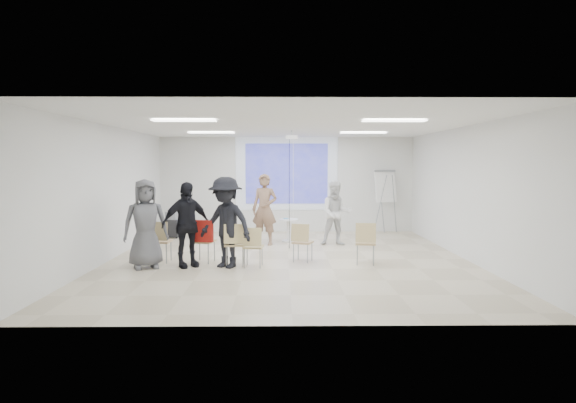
{
  "coord_description": "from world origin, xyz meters",
  "views": [
    {
      "loc": [
        -0.14,
        -10.73,
        2.14
      ],
      "look_at": [
        0.0,
        0.8,
        1.25
      ],
      "focal_mm": 30.0,
      "sensor_mm": 36.0,
      "label": 1
    }
  ],
  "objects_px": {
    "chair_left_inner": "(235,241)",
    "av_cart": "(173,226)",
    "audience_left": "(186,218)",
    "flipchart_easel": "(385,187)",
    "pedestal_table": "(289,229)",
    "chair_right_far": "(366,240)",
    "chair_left_mid": "(202,238)",
    "chair_far_left": "(160,238)",
    "laptop": "(235,243)",
    "audience_mid": "(226,216)",
    "chair_right_inner": "(302,239)",
    "audience_outer": "(145,218)",
    "player_left": "(265,205)",
    "player_right": "(336,210)",
    "chair_center": "(253,244)"
  },
  "relations": [
    {
      "from": "flipchart_easel",
      "to": "pedestal_table",
      "type": "bearing_deg",
      "value": -171.8
    },
    {
      "from": "player_left",
      "to": "chair_center",
      "type": "relative_size",
      "value": 2.53
    },
    {
      "from": "laptop",
      "to": "flipchart_easel",
      "type": "xyz_separation_m",
      "value": [
        4.2,
        4.76,
        0.96
      ]
    },
    {
      "from": "player_right",
      "to": "av_cart",
      "type": "height_order",
      "value": "player_right"
    },
    {
      "from": "pedestal_table",
      "to": "av_cart",
      "type": "xyz_separation_m",
      "value": [
        -3.38,
        0.85,
        -0.01
      ]
    },
    {
      "from": "player_right",
      "to": "audience_outer",
      "type": "distance_m",
      "value": 5.08
    },
    {
      "from": "chair_center",
      "to": "audience_mid",
      "type": "relative_size",
      "value": 0.4
    },
    {
      "from": "chair_right_inner",
      "to": "laptop",
      "type": "distance_m",
      "value": 1.47
    },
    {
      "from": "chair_far_left",
      "to": "chair_left_mid",
      "type": "xyz_separation_m",
      "value": [
        0.93,
        -0.03,
        0.01
      ]
    },
    {
      "from": "chair_center",
      "to": "audience_mid",
      "type": "height_order",
      "value": "audience_mid"
    },
    {
      "from": "pedestal_table",
      "to": "chair_right_far",
      "type": "height_order",
      "value": "chair_right_far"
    },
    {
      "from": "player_left",
      "to": "player_right",
      "type": "xyz_separation_m",
      "value": [
        1.9,
        -0.09,
        -0.13
      ]
    },
    {
      "from": "chair_right_inner",
      "to": "av_cart",
      "type": "height_order",
      "value": "chair_right_inner"
    },
    {
      "from": "player_left",
      "to": "chair_far_left",
      "type": "distance_m",
      "value": 3.27
    },
    {
      "from": "chair_right_far",
      "to": "audience_mid",
      "type": "distance_m",
      "value": 3.0
    },
    {
      "from": "chair_far_left",
      "to": "player_left",
      "type": "bearing_deg",
      "value": 50.32
    },
    {
      "from": "flipchart_easel",
      "to": "player_left",
      "type": "bearing_deg",
      "value": -170.42
    },
    {
      "from": "chair_center",
      "to": "chair_right_far",
      "type": "bearing_deg",
      "value": 11.65
    },
    {
      "from": "pedestal_table",
      "to": "audience_outer",
      "type": "xyz_separation_m",
      "value": [
        -2.99,
        -3.34,
        0.67
      ]
    },
    {
      "from": "audience_mid",
      "to": "player_left",
      "type": "bearing_deg",
      "value": 105.54
    },
    {
      "from": "chair_center",
      "to": "audience_left",
      "type": "bearing_deg",
      "value": -178.75
    },
    {
      "from": "audience_left",
      "to": "audience_outer",
      "type": "height_order",
      "value": "audience_outer"
    },
    {
      "from": "chair_right_inner",
      "to": "av_cart",
      "type": "distance_m",
      "value": 5.14
    },
    {
      "from": "chair_right_inner",
      "to": "laptop",
      "type": "bearing_deg",
      "value": -145.66
    },
    {
      "from": "chair_left_mid",
      "to": "audience_left",
      "type": "bearing_deg",
      "value": -110.8
    },
    {
      "from": "player_right",
      "to": "flipchart_easel",
      "type": "relative_size",
      "value": 0.96
    },
    {
      "from": "player_left",
      "to": "chair_left_mid",
      "type": "distance_m",
      "value": 2.75
    },
    {
      "from": "audience_mid",
      "to": "chair_left_inner",
      "type": "bearing_deg",
      "value": 53.75
    },
    {
      "from": "av_cart",
      "to": "pedestal_table",
      "type": "bearing_deg",
      "value": 6.95
    },
    {
      "from": "player_left",
      "to": "chair_right_far",
      "type": "height_order",
      "value": "player_left"
    },
    {
      "from": "chair_right_inner",
      "to": "chair_far_left",
      "type": "bearing_deg",
      "value": -158.48
    },
    {
      "from": "chair_center",
      "to": "chair_right_far",
      "type": "xyz_separation_m",
      "value": [
        2.39,
        0.26,
        0.04
      ]
    },
    {
      "from": "chair_center",
      "to": "audience_mid",
      "type": "xyz_separation_m",
      "value": [
        -0.56,
        0.04,
        0.57
      ]
    },
    {
      "from": "audience_left",
      "to": "audience_outer",
      "type": "bearing_deg",
      "value": 154.58
    },
    {
      "from": "audience_outer",
      "to": "av_cart",
      "type": "height_order",
      "value": "audience_outer"
    },
    {
      "from": "audience_left",
      "to": "audience_mid",
      "type": "relative_size",
      "value": 0.96
    },
    {
      "from": "flipchart_easel",
      "to": "chair_far_left",
      "type": "bearing_deg",
      "value": -163.0
    },
    {
      "from": "chair_far_left",
      "to": "flipchart_easel",
      "type": "distance_m",
      "value": 7.42
    },
    {
      "from": "chair_left_inner",
      "to": "av_cart",
      "type": "relative_size",
      "value": 1.2
    },
    {
      "from": "chair_left_inner",
      "to": "chair_left_mid",
      "type": "bearing_deg",
      "value": 151.19
    },
    {
      "from": "player_left",
      "to": "flipchart_easel",
      "type": "bearing_deg",
      "value": 46.62
    },
    {
      "from": "chair_center",
      "to": "chair_left_inner",
      "type": "bearing_deg",
      "value": 168.66
    },
    {
      "from": "chair_far_left",
      "to": "laptop",
      "type": "bearing_deg",
      "value": -6.92
    },
    {
      "from": "flipchart_easel",
      "to": "av_cart",
      "type": "relative_size",
      "value": 2.6
    },
    {
      "from": "audience_left",
      "to": "flipchart_easel",
      "type": "height_order",
      "value": "audience_left"
    },
    {
      "from": "chair_far_left",
      "to": "audience_left",
      "type": "xyz_separation_m",
      "value": [
        0.66,
        -0.42,
        0.48
      ]
    },
    {
      "from": "laptop",
      "to": "chair_left_mid",
      "type": "bearing_deg",
      "value": -22.44
    },
    {
      "from": "av_cart",
      "to": "audience_mid",
      "type": "bearing_deg",
      "value": -42.81
    },
    {
      "from": "chair_right_far",
      "to": "player_right",
      "type": "bearing_deg",
      "value": 107.24
    },
    {
      "from": "player_left",
      "to": "flipchart_easel",
      "type": "relative_size",
      "value": 1.09
    }
  ]
}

